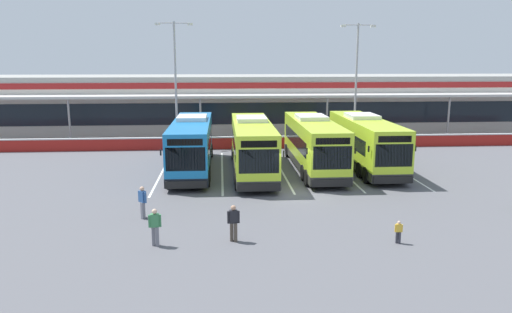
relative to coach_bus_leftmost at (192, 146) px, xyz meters
The scene contains 18 objects.
ground_plane 9.08m from the coach_bus_leftmost, 44.94° to the right, with size 200.00×200.00×0.00m, color #56565B.
terminal_building 21.59m from the coach_bus_leftmost, 73.00° to the left, with size 70.00×13.00×6.00m.
red_barrier_wall 10.42m from the coach_bus_leftmost, 52.49° to the left, with size 60.00×0.40×1.10m.
coach_bus_leftmost is the anchor object (origin of this frame).
coach_bus_left_centre 4.31m from the coach_bus_leftmost, 12.41° to the right, with size 2.99×12.16×3.78m.
coach_bus_centre 8.60m from the coach_bus_leftmost, ahead, with size 2.99×12.16×3.78m.
coach_bus_right_centre 12.46m from the coach_bus_leftmost, ahead, with size 2.99×12.16×3.78m.
bay_stripe_far_west 2.77m from the coach_bus_leftmost, behind, with size 0.14×13.00×0.01m, color silver.
bay_stripe_west 2.77m from the coach_bus_leftmost, ahead, with size 0.14×13.00×0.01m, color silver.
bay_stripe_mid_west 6.56m from the coach_bus_leftmost, ahead, with size 0.14×13.00×0.01m, color silver.
bay_stripe_centre 10.66m from the coach_bus_leftmost, ahead, with size 0.14×13.00×0.01m, color silver.
bay_stripe_mid_east 14.81m from the coach_bus_leftmost, ahead, with size 0.14×13.00×0.01m, color silver.
pedestrian_in_dark_coat 14.08m from the coach_bus_leftmost, 79.59° to the right, with size 0.54×0.30×1.62m.
pedestrian_child 17.47m from the coach_bus_leftmost, 56.79° to the right, with size 0.33×0.21×1.00m.
pedestrian_near_bin 10.61m from the coach_bus_leftmost, 100.07° to the right, with size 0.46×0.43×1.62m.
pedestrian_approaching_bus 14.13m from the coach_bus_leftmost, 93.08° to the right, with size 0.54×0.30×1.62m.
lamp_post_west 11.09m from the coach_bus_leftmost, 100.76° to the left, with size 3.24×0.28×11.00m.
lamp_post_centre 18.98m from the coach_bus_leftmost, 36.94° to the left, with size 3.24×0.28×11.00m.
Camera 1 is at (-4.24, -27.16, 7.70)m, focal length 33.67 mm.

